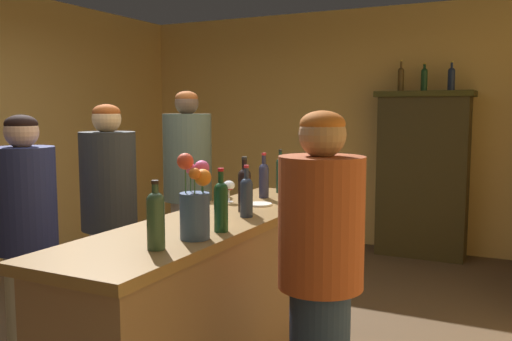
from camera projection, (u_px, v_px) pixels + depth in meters
wall_back at (329, 128)px, 6.63m from camera, size 4.97×0.12×2.74m
bar_counter at (218, 301)px, 3.13m from camera, size 0.61×2.37×0.98m
display_cabinet at (423, 171)px, 5.89m from camera, size 1.00×0.42×1.78m
wine_bottle_chardonnay at (246, 195)px, 3.07m from camera, size 0.07×0.07×0.29m
wine_bottle_pinot at (280, 173)px, 3.98m from camera, size 0.06×0.06×0.32m
wine_bottle_rose at (221, 204)px, 2.70m from camera, size 0.07×0.07×0.32m
wine_bottle_merlot at (156, 218)px, 2.35m from camera, size 0.08×0.08×0.30m
wine_bottle_riesling at (264, 178)px, 3.75m from camera, size 0.07×0.07×0.31m
wine_bottle_syrah at (244, 187)px, 3.23m from camera, size 0.08×0.08×0.33m
wine_glass_front at (196, 206)px, 2.86m from camera, size 0.07×0.07×0.14m
wine_glass_mid at (229, 187)px, 3.57m from camera, size 0.08×0.08×0.14m
wine_glass_rear at (309, 179)px, 3.85m from camera, size 0.08×0.08×0.16m
flower_arrangement at (195, 203)px, 2.54m from camera, size 0.15×0.16×0.40m
cheese_plate at (259, 204)px, 3.46m from camera, size 0.16×0.16×0.01m
display_bottle_left at (401, 78)px, 5.90m from camera, size 0.07×0.07×0.34m
display_bottle_midleft at (424, 78)px, 5.79m from camera, size 0.07×0.07×0.30m
display_bottle_center at (451, 78)px, 5.67m from camera, size 0.07×0.07×0.31m
patron_redhead at (26, 239)px, 3.11m from camera, size 0.35×0.35×1.56m
patron_tall at (188, 192)px, 4.29m from camera, size 0.38×0.38×1.73m
patron_by_cabinet at (110, 218)px, 3.56m from camera, size 0.36×0.36×1.62m
bartender at (320, 272)px, 2.44m from camera, size 0.38×0.38×1.58m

